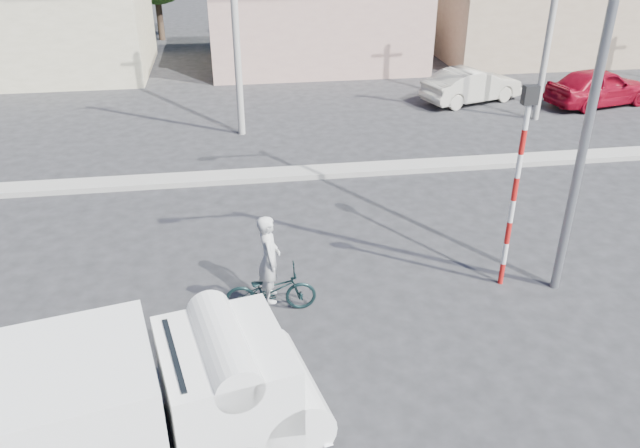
{
  "coord_description": "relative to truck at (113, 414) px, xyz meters",
  "views": [
    {
      "loc": [
        -2.36,
        -9.2,
        7.47
      ],
      "look_at": [
        -0.64,
        2.37,
        1.3
      ],
      "focal_mm": 35.0,
      "sensor_mm": 36.0,
      "label": 1
    }
  ],
  "objects": [
    {
      "name": "ground_plane",
      "position": [
        4.2,
        2.64,
        -1.3
      ],
      "size": [
        120.0,
        120.0,
        0.0
      ],
      "primitive_type": "plane",
      "color": "#252527",
      "rests_on": "ground"
    },
    {
      "name": "median",
      "position": [
        4.2,
        10.64,
        -1.22
      ],
      "size": [
        40.0,
        0.8,
        0.16
      ],
      "primitive_type": "cube",
      "color": "#99968E",
      "rests_on": "ground"
    },
    {
      "name": "truck",
      "position": [
        0.0,
        0.0,
        0.0
      ],
      "size": [
        5.96,
        3.23,
        2.34
      ],
      "rotation": [
        0.0,
        0.0,
        0.22
      ],
      "color": "black",
      "rests_on": "ground"
    },
    {
      "name": "bicycle",
      "position": [
        2.39,
        3.87,
        -0.81
      ],
      "size": [
        1.84,
        0.68,
        0.96
      ],
      "primitive_type": "imported",
      "rotation": [
        0.0,
        0.0,
        1.54
      ],
      "color": "black",
      "rests_on": "ground"
    },
    {
      "name": "cyclist",
      "position": [
        2.39,
        3.87,
        -0.38
      ],
      "size": [
        0.46,
        0.68,
        1.84
      ],
      "primitive_type": "imported",
      "rotation": [
        0.0,
        0.0,
        1.54
      ],
      "color": "silver",
      "rests_on": "ground"
    },
    {
      "name": "car_cream",
      "position": [
        11.57,
        17.13,
        -0.61
      ],
      "size": [
        4.4,
        2.7,
        1.37
      ],
      "primitive_type": "imported",
      "rotation": [
        0.0,
        0.0,
        1.9
      ],
      "color": "beige",
      "rests_on": "ground"
    },
    {
      "name": "car_red",
      "position": [
        16.42,
        15.98,
        -0.55
      ],
      "size": [
        4.66,
        2.71,
        1.49
      ],
      "primitive_type": "imported",
      "rotation": [
        0.0,
        0.0,
        1.8
      ],
      "color": "maroon",
      "rests_on": "ground"
    },
    {
      "name": "traffic_pole",
      "position": [
        7.4,
        4.14,
        1.3
      ],
      "size": [
        0.28,
        0.18,
        4.36
      ],
      "color": "red",
      "rests_on": "ground"
    },
    {
      "name": "streetlight",
      "position": [
        8.34,
        3.84,
        3.67
      ],
      "size": [
        2.34,
        0.22,
        9.0
      ],
      "color": "slate",
      "rests_on": "ground"
    },
    {
      "name": "building_row",
      "position": [
        5.3,
        24.64,
        0.84
      ],
      "size": [
        37.8,
        7.3,
        4.44
      ],
      "color": "#C0B791",
      "rests_on": "ground"
    },
    {
      "name": "utility_poles",
      "position": [
        7.45,
        14.64,
        2.77
      ],
      "size": [
        35.4,
        0.24,
        8.0
      ],
      "color": "#99968E",
      "rests_on": "ground"
    }
  ]
}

